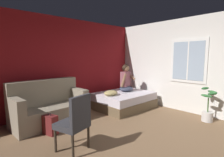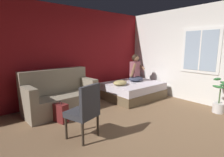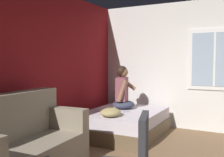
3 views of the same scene
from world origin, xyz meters
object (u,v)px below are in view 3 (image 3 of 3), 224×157
at_px(bed, 124,123).
at_px(cell_phone, 127,112).
at_px(couch, 22,146).
at_px(throw_pillow, 111,112).
at_px(person_seated, 123,91).

distance_m(bed, cell_phone, 0.28).
relative_size(couch, throw_pillow, 3.63).
bearing_deg(person_seated, bed, -149.67).
bearing_deg(couch, throw_pillow, -11.31).
height_order(throw_pillow, cell_phone, throw_pillow).
bearing_deg(throw_pillow, person_seated, 9.73).
height_order(couch, throw_pillow, couch).
bearing_deg(bed, throw_pillow, 179.48).
height_order(bed, throw_pillow, throw_pillow).
bearing_deg(couch, bed, -8.73).
bearing_deg(throw_pillow, cell_phone, -12.57).
height_order(couch, cell_phone, couch).
relative_size(bed, person_seated, 1.99).
bearing_deg(bed, cell_phone, -133.36).
height_order(person_seated, throw_pillow, person_seated).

